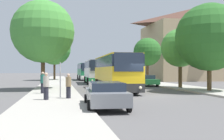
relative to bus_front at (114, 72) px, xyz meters
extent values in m
plane|color=#565454|center=(1.23, -6.03, -1.80)|extent=(300.00, 300.00, 0.00)
cube|color=#A39E93|center=(-5.77, -6.03, -1.73)|extent=(4.00, 120.00, 0.15)
cube|color=tan|center=(21.73, 22.29, 3.57)|extent=(19.77, 12.38, 10.75)
pyramid|color=#513328|center=(21.73, 22.29, 10.81)|extent=(19.77, 12.38, 3.72)
cube|color=#2D2D2D|center=(0.00, 0.01, -1.18)|extent=(2.88, 12.05, 0.70)
cube|color=yellow|center=(0.00, 0.01, -0.16)|extent=(2.88, 12.05, 1.32)
cube|color=#232D3D|center=(0.00, 0.01, 0.97)|extent=(2.90, 11.81, 0.95)
cube|color=yellow|center=(0.00, 0.01, 1.51)|extent=(2.82, 11.81, 0.12)
cube|color=#232D3D|center=(-0.17, -6.00, 0.82)|extent=(2.30, 0.12, 1.45)
sphere|color=#F4EAC1|center=(-1.06, -6.00, -1.14)|extent=(0.24, 0.24, 0.24)
sphere|color=#F4EAC1|center=(0.73, -6.05, -1.14)|extent=(0.24, 0.24, 0.24)
cylinder|color=black|center=(-1.37, -3.54, -1.30)|extent=(0.33, 1.01, 1.00)
cylinder|color=black|center=(1.18, -3.61, -1.30)|extent=(0.33, 1.01, 1.00)
cylinder|color=black|center=(-1.17, 3.64, -1.30)|extent=(0.33, 1.01, 1.00)
cylinder|color=black|center=(1.37, 3.57, -1.30)|extent=(0.33, 1.01, 1.00)
cube|color=#238942|center=(-0.07, 13.59, -1.18)|extent=(2.82, 10.15, 0.70)
cube|color=silver|center=(-0.07, 13.59, -0.16)|extent=(2.82, 10.15, 1.34)
cube|color=#232D3D|center=(-0.07, 13.59, 0.99)|extent=(2.84, 9.95, 0.95)
cube|color=silver|center=(-0.07, 13.59, 1.52)|extent=(2.76, 9.95, 0.12)
cube|color=#232D3D|center=(-0.23, 8.53, 0.84)|extent=(2.26, 0.13, 1.45)
sphere|color=#F4EAC1|center=(-1.10, 8.54, -1.14)|extent=(0.24, 0.24, 0.24)
sphere|color=#F4EAC1|center=(0.65, 8.48, -1.14)|extent=(0.24, 0.24, 0.24)
cylinder|color=black|center=(-1.41, 10.61, -1.30)|extent=(0.33, 1.01, 1.00)
cylinder|color=black|center=(1.09, 10.53, -1.30)|extent=(0.33, 1.01, 1.00)
cylinder|color=black|center=(-1.22, 16.66, -1.30)|extent=(0.33, 1.01, 1.00)
cylinder|color=black|center=(1.28, 16.58, -1.30)|extent=(0.33, 1.01, 1.00)
cube|color=silver|center=(-0.13, 27.41, -1.18)|extent=(2.56, 10.05, 0.70)
cube|color=#23844C|center=(-0.13, 27.41, -0.20)|extent=(2.56, 10.05, 1.26)
cube|color=#232D3D|center=(-0.13, 27.41, 0.91)|extent=(2.58, 9.84, 0.95)
cube|color=#23844C|center=(-0.13, 27.41, 1.44)|extent=(2.50, 9.84, 0.12)
cube|color=#232D3D|center=(-0.16, 22.36, 0.76)|extent=(2.25, 0.07, 1.45)
sphere|color=#F4EAC1|center=(-1.03, 22.35, -1.14)|extent=(0.24, 0.24, 0.24)
sphere|color=#F4EAC1|center=(0.71, 22.33, -1.14)|extent=(0.24, 0.24, 0.24)
cylinder|color=black|center=(-1.39, 24.40, -1.30)|extent=(0.31, 1.00, 1.00)
cylinder|color=black|center=(1.10, 24.39, -1.30)|extent=(0.31, 1.00, 1.00)
cylinder|color=black|center=(-1.36, 30.42, -1.30)|extent=(0.31, 1.00, 1.00)
cylinder|color=black|center=(1.14, 30.41, -1.30)|extent=(0.31, 1.00, 1.00)
cube|color=slate|center=(-2.95, -11.55, -1.17)|extent=(2.13, 4.70, 0.65)
cube|color=#232D3D|center=(-2.96, -11.73, -0.63)|extent=(1.79, 2.48, 0.43)
cylinder|color=black|center=(-3.82, -10.07, -1.49)|extent=(0.23, 0.63, 0.62)
cylinder|color=black|center=(-1.93, -10.17, -1.49)|extent=(0.23, 0.63, 0.62)
cylinder|color=black|center=(-3.97, -12.92, -1.49)|extent=(0.23, 0.63, 0.62)
cylinder|color=black|center=(-2.08, -13.02, -1.49)|extent=(0.23, 0.63, 0.62)
cube|color=#236B38|center=(5.36, 5.93, -1.20)|extent=(1.90, 4.50, 0.59)
cube|color=#232D3D|center=(5.35, 6.11, -0.67)|extent=(1.63, 2.36, 0.47)
cylinder|color=black|center=(6.29, 4.58, -1.49)|extent=(0.22, 0.63, 0.62)
cylinder|color=black|center=(4.50, 4.53, -1.49)|extent=(0.22, 0.63, 0.62)
cylinder|color=black|center=(6.21, 7.34, -1.49)|extent=(0.22, 0.63, 0.62)
cylinder|color=black|center=(4.43, 7.29, -1.49)|extent=(0.22, 0.63, 0.62)
cylinder|color=gray|center=(-5.27, -7.00, -0.45)|extent=(0.08, 0.08, 2.41)
cube|color=silver|center=(-5.27, -7.00, 0.40)|extent=(0.03, 0.45, 0.60)
cylinder|color=#23232D|center=(-6.63, -3.51, -1.24)|extent=(0.30, 0.30, 0.82)
cylinder|color=#236656|center=(-6.63, -3.51, -0.49)|extent=(0.36, 0.36, 0.68)
sphere|color=tan|center=(-6.63, -3.51, -0.04)|extent=(0.22, 0.22, 0.22)
cylinder|color=#23232D|center=(-4.75, -7.63, -1.26)|extent=(0.30, 0.30, 0.77)
cylinder|color=olive|center=(-4.75, -7.63, -0.56)|extent=(0.36, 0.36, 0.64)
sphere|color=tan|center=(-4.75, -7.63, -0.13)|extent=(0.21, 0.21, 0.21)
cylinder|color=#23232D|center=(-6.16, -8.23, -1.24)|extent=(0.30, 0.30, 0.81)
cylinder|color=#B2A899|center=(-6.16, -8.23, -0.50)|extent=(0.36, 0.36, 0.68)
sphere|color=tan|center=(-6.16, -8.23, -0.05)|extent=(0.22, 0.22, 0.22)
cylinder|color=#513D23|center=(-6.16, 26.54, 0.17)|extent=(0.40, 0.40, 3.63)
sphere|color=#428938|center=(-6.16, 26.54, 4.33)|extent=(6.27, 6.27, 6.27)
cylinder|color=#47331E|center=(-6.93, 2.16, 0.04)|extent=(0.40, 0.40, 3.37)
sphere|color=#428938|center=(-6.93, 2.16, 4.09)|extent=(6.33, 6.33, 6.33)
cylinder|color=#513D23|center=(7.38, 0.83, -0.30)|extent=(0.40, 0.40, 2.69)
sphere|color=#428938|center=(7.38, 0.83, 2.59)|extent=(4.12, 4.12, 4.12)
cylinder|color=#47331E|center=(8.64, 14.97, -0.10)|extent=(0.40, 0.40, 3.09)
sphere|color=#286023|center=(8.64, 14.97, 3.13)|extent=(4.50, 4.50, 4.50)
cylinder|color=#513D23|center=(8.09, -3.55, -0.38)|extent=(0.40, 0.40, 2.54)
sphere|color=#286023|center=(8.09, -3.55, 3.20)|extent=(6.16, 6.16, 6.16)
camera|label=1|loc=(-5.39, -25.13, 0.22)|focal=42.00mm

